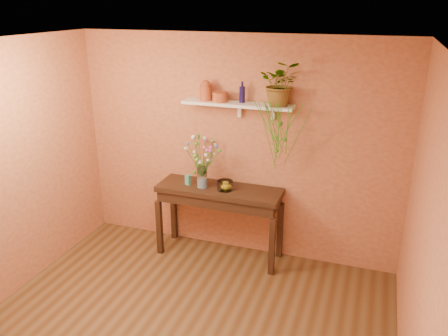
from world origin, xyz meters
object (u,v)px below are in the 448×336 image
Objects in this scene: sideboard at (219,198)px; blue_bottle at (242,94)px; terracotta_jug at (206,91)px; bouquet at (201,154)px; glass_vase at (202,179)px; spider_plant at (281,83)px; glass_bowl at (225,186)px.

sideboard is 1.28m from blue_bottle.
sideboard is 1.29m from terracotta_jug.
blue_bottle is at bearing 27.52° from bouquet.
terracotta_jug is at bearing 147.40° from sideboard.
glass_vase is 0.32m from bouquet.
spider_plant is 1.22m from bouquet.
terracotta_jug is at bearing -179.47° from spider_plant.
terracotta_jug is at bearing 93.23° from glass_vase.
spider_plant is at bearing 11.90° from sideboard.
glass_vase is at bearing -152.92° from blue_bottle.
glass_bowl is (0.09, -0.04, 0.18)m from sideboard.
glass_bowl is at bearing -163.16° from spider_plant.
blue_bottle is 1.11m from glass_vase.
terracotta_jug is 0.47× the size of bouquet.
glass_vase is (0.01, -0.19, -1.03)m from terracotta_jug.
sideboard is 0.60m from bouquet.
glass_vase is (-0.87, -0.20, -1.16)m from spider_plant.
bouquet is 2.68× the size of glass_bowl.
bouquet is (-0.87, -0.20, -0.84)m from spider_plant.
spider_plant is 2.65× the size of glass_bowl.
spider_plant is 1.46m from glass_vase.
sideboard is at bearing -32.60° from terracotta_jug.
spider_plant is at bearing 12.70° from glass_vase.
glass_vase is at bearing -167.30° from spider_plant.
terracotta_jug reaches higher than glass_bowl.
terracotta_jug is at bearing -176.28° from blue_bottle.
spider_plant is 1.94× the size of glass_vase.
bouquet is at bearing -167.01° from spider_plant.
glass_vase is at bearing 69.61° from bouquet.
bouquet reaches higher than sideboard.
bouquet reaches higher than glass_vase.
terracotta_jug reaches higher than glass_vase.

